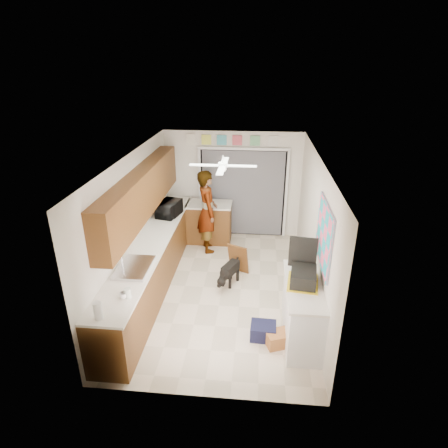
{
  "coord_description": "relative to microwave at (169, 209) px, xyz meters",
  "views": [
    {
      "loc": [
        0.61,
        -5.96,
        3.97
      ],
      "look_at": [
        0.0,
        0.4,
        1.15
      ],
      "focal_mm": 30.0,
      "sensor_mm": 36.0,
      "label": 1
    }
  ],
  "objects": [
    {
      "name": "suitcase",
      "position": [
        2.55,
        -2.35,
        -0.05
      ],
      "size": [
        0.42,
        0.53,
        0.21
      ],
      "primitive_type": "cube",
      "rotation": [
        0.0,
        0.0,
        -0.13
      ],
      "color": "black",
      "rests_on": "right_counter_top"
    },
    {
      "name": "header_frame_0",
      "position": [
        0.63,
        1.28,
        1.2
      ],
      "size": [
        0.22,
        0.02,
        0.22
      ],
      "primitive_type": "cube",
      "color": "#E0E94D",
      "rests_on": "wall_back"
    },
    {
      "name": "header_frame_2",
      "position": [
        1.33,
        1.28,
        1.2
      ],
      "size": [
        0.22,
        0.02,
        0.22
      ],
      "primitive_type": "cube",
      "color": "#CB4C5D",
      "rests_on": "wall_back"
    },
    {
      "name": "wall_front",
      "position": [
        1.23,
        -3.69,
        0.15
      ],
      "size": [
        3.2,
        0.0,
        3.2
      ],
      "primitive_type": "plane",
      "rotation": [
        -1.57,
        0.0,
        0.0
      ],
      "color": "silver",
      "rests_on": "ground"
    },
    {
      "name": "suitcase_lid",
      "position": [
        2.55,
        -2.06,
        0.2
      ],
      "size": [
        0.42,
        0.08,
        0.5
      ],
      "primitive_type": "cube",
      "rotation": [
        0.0,
        0.0,
        -0.13
      ],
      "color": "black",
      "rests_on": "suitcase"
    },
    {
      "name": "header_frame_4",
      "position": [
        2.13,
        1.28,
        1.2
      ],
      "size": [
        0.22,
        0.02,
        0.22
      ],
      "primitive_type": "cube",
      "color": "silver",
      "rests_on": "wall_back"
    },
    {
      "name": "cup",
      "position": [
        0.05,
        -2.99,
        -0.11
      ],
      "size": [
        0.15,
        0.15,
        0.09
      ],
      "primitive_type": "imported",
      "rotation": [
        0.0,
        0.0,
        0.43
      ],
      "color": "white",
      "rests_on": "left_countertop"
    },
    {
      "name": "left_base_cabinets",
      "position": [
        -0.07,
        -1.19,
        -0.65
      ],
      "size": [
        0.6,
        4.8,
        0.9
      ],
      "primitive_type": "cube",
      "color": "brown",
      "rests_on": "floor"
    },
    {
      "name": "upper_cabinets",
      "position": [
        -0.21,
        -0.99,
        0.7
      ],
      "size": [
        0.32,
        4.0,
        0.8
      ],
      "primitive_type": "cube",
      "color": "brown",
      "rests_on": "wall_left"
    },
    {
      "name": "back_opening_recess",
      "position": [
        1.48,
        1.28,
        -0.05
      ],
      "size": [
        2.0,
        0.06,
        2.1
      ],
      "primitive_type": "cube",
      "color": "black",
      "rests_on": "wall_back"
    },
    {
      "name": "microwave",
      "position": [
        0.0,
        0.0,
        0.0
      ],
      "size": [
        0.51,
        0.65,
        0.32
      ],
      "primitive_type": "imported",
      "rotation": [
        0.0,
        0.0,
        1.34
      ],
      "color": "black",
      "rests_on": "left_countertop"
    },
    {
      "name": "route66_sign",
      "position": [
        0.28,
        1.28,
        1.2
      ],
      "size": [
        0.22,
        0.02,
        0.26
      ],
      "primitive_type": "cube",
      "color": "silver",
      "rests_on": "wall_back"
    },
    {
      "name": "right_counter_base",
      "position": [
        2.58,
        -2.39,
        -0.65
      ],
      "size": [
        0.5,
        1.4,
        0.9
      ],
      "primitive_type": "cube",
      "color": "white",
      "rests_on": "floor"
    },
    {
      "name": "peninsula_base",
      "position": [
        0.73,
        0.81,
        -0.65
      ],
      "size": [
        1.0,
        0.6,
        0.9
      ],
      "primitive_type": "cube",
      "color": "brown",
      "rests_on": "floor"
    },
    {
      "name": "ceiling_fan",
      "position": [
        1.23,
        -0.99,
        1.22
      ],
      "size": [
        1.14,
        1.14,
        0.24
      ],
      "primitive_type": "cube",
      "color": "white",
      "rests_on": "ceiling"
    },
    {
      "name": "suitcase_rim",
      "position": [
        2.55,
        -2.35,
        -0.16
      ],
      "size": [
        0.51,
        0.63,
        0.02
      ],
      "primitive_type": "cube",
      "rotation": [
        0.0,
        0.0,
        -0.13
      ],
      "color": "yellow",
      "rests_on": "suitcase"
    },
    {
      "name": "jar_a",
      "position": [
        0.1,
        -2.96,
        -0.09
      ],
      "size": [
        0.12,
        0.12,
        0.14
      ],
      "primitive_type": "cylinder",
      "rotation": [
        0.0,
        0.0,
        0.26
      ],
      "color": "silver",
      "rests_on": "left_countertop"
    },
    {
      "name": "peninsula_top",
      "position": [
        0.73,
        0.81,
        -0.18
      ],
      "size": [
        1.04,
        0.64,
        0.04
      ],
      "primitive_type": "cube",
      "color": "white",
      "rests_on": "peninsula_base"
    },
    {
      "name": "paper_towel_roll",
      "position": [
        -0.11,
        -3.44,
        -0.04
      ],
      "size": [
        0.13,
        0.13,
        0.24
      ],
      "primitive_type": "cylinder",
      "rotation": [
        0.0,
        0.0,
        -0.22
      ],
      "color": "white",
      "rests_on": "left_countertop"
    },
    {
      "name": "cabinet_door_panel",
      "position": [
        1.5,
        -0.6,
        -0.78
      ],
      "size": [
        0.45,
        0.33,
        0.63
      ],
      "primitive_type": "cube",
      "rotation": [
        0.21,
        0.0,
        -0.43
      ],
      "color": "brown",
      "rests_on": "floor"
    },
    {
      "name": "header_frame_3",
      "position": [
        1.73,
        1.28,
        1.2
      ],
      "size": [
        0.22,
        0.02,
        0.22
      ],
      "primitive_type": "cube",
      "color": "#69B87E",
      "rests_on": "wall_back"
    },
    {
      "name": "dog",
      "position": [
        1.38,
        -1.01,
        -0.86
      ],
      "size": [
        0.49,
        0.67,
        0.48
      ],
      "primitive_type": "cube",
      "rotation": [
        0.0,
        0.0,
        -0.43
      ],
      "color": "black",
      "rests_on": "floor"
    },
    {
      "name": "door_trim_head",
      "position": [
        1.48,
        1.25,
        1.02
      ],
      "size": [
        2.1,
        0.04,
        0.06
      ],
      "primitive_type": "cube",
      "color": "white",
      "rests_on": "wall_back"
    },
    {
      "name": "ceiling",
      "position": [
        1.23,
        -1.19,
        1.4
      ],
      "size": [
        5.0,
        5.0,
        0.0
      ],
      "primitive_type": "plane",
      "rotation": [
        3.14,
        0.0,
        0.0
      ],
      "color": "white",
      "rests_on": "ground"
    },
    {
      "name": "left_countertop",
      "position": [
        -0.06,
        -1.19,
        -0.18
      ],
      "size": [
        0.62,
        4.8,
        0.04
      ],
      "primitive_type": "cube",
      "color": "white",
      "rests_on": "left_base_cabinets"
    },
    {
      "name": "header_frame_1",
      "position": [
        0.98,
        1.28,
        1.2
      ],
      "size": [
        0.22,
        0.02,
        0.22
      ],
      "primitive_type": "cube",
      "color": "#46ABBB",
      "rests_on": "wall_back"
    },
    {
      "name": "door_trim_right",
      "position": [
        2.5,
        1.25,
        -0.05
      ],
      "size": [
        0.06,
        0.04,
        2.1
      ],
      "primitive_type": "cube",
      "color": "white",
      "rests_on": "wall_back"
    },
    {
      "name": "floor",
      "position": [
        1.23,
        -1.19,
        -1.1
      ],
      "size": [
        5.0,
        5.0,
        0.0
      ],
      "primitive_type": "plane",
      "color": "beige",
      "rests_on": "ground"
    },
    {
      "name": "wall_right",
      "position": [
        2.83,
        -1.19,
        0.15
      ],
      "size": [
        0.0,
        5.0,
        5.0
      ],
      "primitive_type": "plane",
      "rotation": [
        1.57,
        0.0,
        -1.57
      ],
      "color": "silver",
      "rests_on": "ground"
    },
    {
      "name": "right_counter_top",
      "position": [
        2.57,
        -2.39,
        -0.18
      ],
      "size": [
        0.54,
        1.44,
        0.04
      ],
      "primitive_type": "cube",
      "color": "white",
      "rests_on": "right_counter_base"
    },
    {
      "name": "faucet",
      "position": [
        -0.25,
        -2.19,
        -0.05
      ],
      "size": [
        0.03,
        0.03,
        0.22
      ],
      "primitive_type": "cylinder",
      "color": "silver",
      "rests_on": "left_countertop"
    },
    {
      "name": "wall_back",
      "position": [
        1.23,
        1.31,
        0.15
      ],
      "size": [
        3.2,
        0.0,
        3.2
      ],
      "primitive_type": "plane",
      "rotation": [
        1.57,
        0.0,
        0.0
      ],
      "color": "silver",
      "rests_on": "ground"
    },
    {
      "name": "sink_basin",
      "position": [
        -0.06,
        -2.19,
        -0.14
      ],
      "size": [
        0.5,
        0.76,
        0.06
      ],
      "primitive_type": "cube",
      "color": "silver",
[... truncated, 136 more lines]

